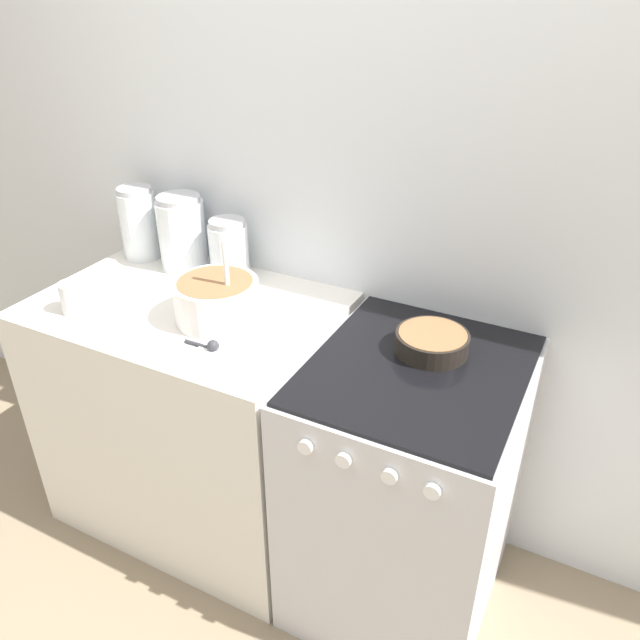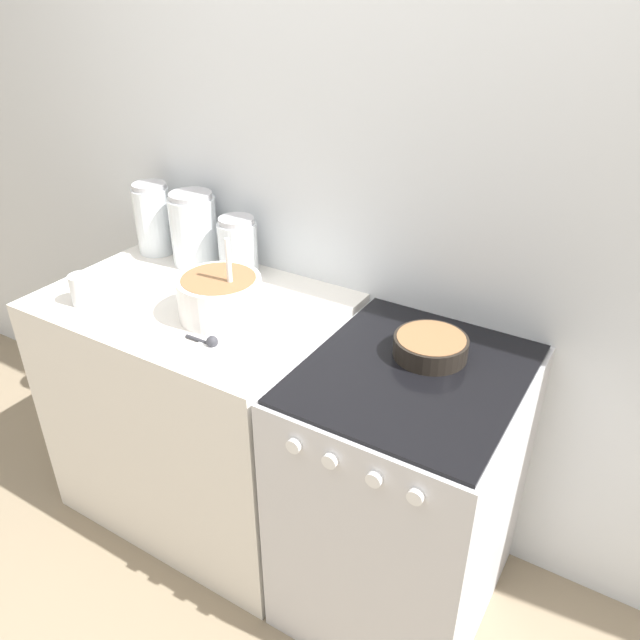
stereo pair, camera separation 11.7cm
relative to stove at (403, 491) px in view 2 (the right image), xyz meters
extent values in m
plane|color=gray|center=(-0.32, -0.35, -0.46)|extent=(12.00, 12.00, 0.00)
cube|color=silver|center=(-0.32, 0.37, 0.74)|extent=(4.99, 0.05, 2.40)
cube|color=silver|center=(-0.81, 0.00, 0.00)|extent=(0.99, 0.69, 0.91)
cube|color=silver|center=(0.00, 0.00, -0.01)|extent=(0.61, 0.69, 0.90)
cube|color=black|center=(0.00, 0.00, 0.45)|extent=(0.58, 0.67, 0.01)
cylinder|color=white|center=(-0.17, -0.35, 0.38)|extent=(0.04, 0.02, 0.04)
cylinder|color=white|center=(-0.06, -0.35, 0.38)|extent=(0.04, 0.02, 0.04)
cylinder|color=white|center=(0.06, -0.35, 0.38)|extent=(0.04, 0.02, 0.04)
cylinder|color=white|center=(0.17, -0.35, 0.38)|extent=(0.04, 0.02, 0.04)
cylinder|color=white|center=(-0.66, -0.03, 0.52)|extent=(0.27, 0.27, 0.13)
cylinder|color=#8C603D|center=(-0.66, -0.03, 0.55)|extent=(0.23, 0.23, 0.07)
cylinder|color=white|center=(-0.61, -0.03, 0.60)|extent=(0.02, 0.02, 0.25)
cylinder|color=black|center=(0.01, 0.10, 0.49)|extent=(0.21, 0.21, 0.06)
cylinder|color=#8C603D|center=(0.01, 0.10, 0.49)|extent=(0.20, 0.20, 0.05)
cylinder|color=silver|center=(-1.20, 0.24, 0.58)|extent=(0.14, 0.14, 0.25)
cylinder|color=red|center=(-1.20, 0.24, 0.53)|extent=(0.12, 0.12, 0.15)
cylinder|color=#B2B2B7|center=(-1.20, 0.24, 0.72)|extent=(0.13, 0.13, 0.02)
cylinder|color=silver|center=(-0.99, 0.24, 0.58)|extent=(0.17, 0.17, 0.25)
cylinder|color=olive|center=(-0.99, 0.24, 0.53)|extent=(0.15, 0.15, 0.15)
cylinder|color=#B2B2B7|center=(-0.99, 0.24, 0.72)|extent=(0.15, 0.15, 0.02)
cylinder|color=silver|center=(-0.79, 0.24, 0.56)|extent=(0.14, 0.14, 0.20)
cylinder|color=tan|center=(-0.79, 0.24, 0.52)|extent=(0.12, 0.12, 0.12)
cylinder|color=#B2B2B7|center=(-0.79, 0.24, 0.66)|extent=(0.12, 0.12, 0.02)
cylinder|color=silver|center=(-1.09, -0.20, 0.51)|extent=(0.08, 0.08, 0.10)
cube|color=white|center=(-0.50, -0.20, 0.46)|extent=(0.24, 0.28, 0.01)
cylinder|color=#333338|center=(-0.61, -0.19, 0.46)|extent=(0.09, 0.01, 0.01)
sphere|color=#333338|center=(-0.56, -0.19, 0.48)|extent=(0.04, 0.04, 0.04)
camera|label=1|loc=(0.42, -1.41, 1.44)|focal=35.00mm
camera|label=2|loc=(0.52, -1.35, 1.44)|focal=35.00mm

